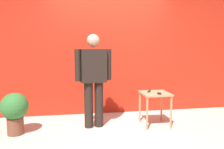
% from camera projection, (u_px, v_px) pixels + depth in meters
% --- Properties ---
extents(ground_plane, '(12.00, 12.00, 0.00)m').
position_uv_depth(ground_plane, '(121.00, 136.00, 3.58)').
color(ground_plane, '#B7B2A8').
extents(back_wall_red, '(5.66, 0.12, 2.75)m').
position_uv_depth(back_wall_red, '(109.00, 49.00, 4.73)').
color(back_wall_red, '#B52715').
rests_on(back_wall_red, ground_plane).
extents(standing_person, '(0.65, 0.27, 1.65)m').
position_uv_depth(standing_person, '(94.00, 76.00, 3.88)').
color(standing_person, black).
rests_on(standing_person, ground_plane).
extents(side_table, '(0.50, 0.50, 0.61)m').
position_uv_depth(side_table, '(155.00, 98.00, 4.01)').
color(side_table, tan).
rests_on(side_table, ground_plane).
extents(cell_phone, '(0.10, 0.16, 0.01)m').
position_uv_depth(cell_phone, '(159.00, 93.00, 3.90)').
color(cell_phone, black).
rests_on(cell_phone, side_table).
extents(tv_remote, '(0.12, 0.17, 0.02)m').
position_uv_depth(tv_remote, '(149.00, 91.00, 4.08)').
color(tv_remote, black).
rests_on(tv_remote, side_table).
extents(potted_plant, '(0.44, 0.44, 0.69)m').
position_uv_depth(potted_plant, '(15.00, 110.00, 3.59)').
color(potted_plant, brown).
rests_on(potted_plant, ground_plane).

